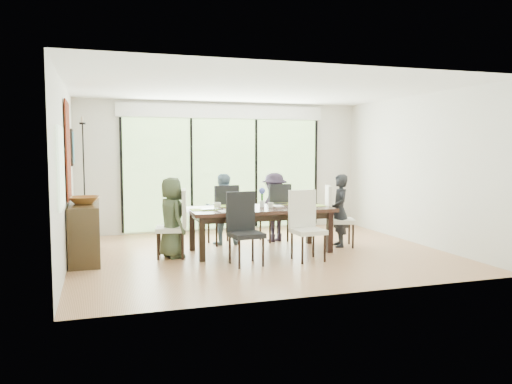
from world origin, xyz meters
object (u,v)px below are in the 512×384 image
object	(u,v)px
chair_far_left	(222,214)
person_far_left	(222,209)
chair_near_left	(246,229)
person_far_right	(274,207)
person_right_end	(340,211)
chair_right_end	(341,216)
person_left_end	(172,217)
bowl	(84,200)
chair_near_right	(308,226)
cup_a	(217,205)
laptop	(212,209)
sideboard	(85,231)
chair_far_right	(274,212)
cup_b	(271,205)
cup_c	(302,203)
table_top	(260,209)
chair_left_end	(170,223)
vase	(262,204)

from	to	relation	value
chair_far_left	person_far_left	size ratio (longest dim) A/B	0.85
chair_near_left	person_far_right	xyz separation A→B (m)	(1.05, 1.70, 0.09)
person_right_end	person_far_left	bearing A→B (deg)	-100.97
chair_right_end	chair_far_left	xyz separation A→B (m)	(-1.95, 0.85, 0.00)
person_left_end	bowl	xyz separation A→B (m)	(-1.32, 0.18, 0.30)
chair_near_right	cup_a	xyz separation A→B (m)	(-1.20, 1.02, 0.25)
laptop	chair_far_left	bearing A→B (deg)	54.07
person_left_end	sideboard	world-z (taller)	person_left_end
person_far_left	laptop	distance (m)	1.02
chair_far_right	person_right_end	bearing A→B (deg)	127.91
person_right_end	chair_right_end	bearing A→B (deg)	102.30
cup_b	chair_far_right	bearing A→B (deg)	67.17
chair_near_left	person_far_left	distance (m)	1.70
sideboard	bowl	distance (m)	0.51
person_left_end	sideboard	xyz separation A→B (m)	(-1.32, 0.28, -0.20)
chair_right_end	cup_b	size ratio (longest dim) A/B	11.00
chair_far_left	person_far_left	bearing A→B (deg)	80.42
chair_right_end	cup_b	bearing A→B (deg)	112.16
person_left_end	chair_far_right	bearing A→B (deg)	-82.21
chair_near_left	chair_near_right	bearing A→B (deg)	-6.69
person_far_right	cup_a	world-z (taller)	person_far_right
cup_c	bowl	xyz separation A→B (m)	(-3.60, 0.08, 0.15)
table_top	person_left_end	distance (m)	1.48
chair_far_right	sideboard	world-z (taller)	chair_far_right
person_right_end	cup_b	world-z (taller)	person_right_end
chair_left_end	chair_near_left	bearing A→B (deg)	59.50
person_left_end	person_far_right	bearing A→B (deg)	-82.69
cup_c	person_far_left	bearing A→B (deg)	149.72
chair_far_right	cup_c	xyz separation A→B (m)	(0.25, -0.75, 0.25)
person_left_end	person_right_end	world-z (taller)	same
chair_near_right	person_far_left	bearing A→B (deg)	116.03
chair_far_right	bowl	bearing A→B (deg)	1.62
chair_left_end	vase	bearing A→B (deg)	102.37
chair_left_end	cup_a	size ratio (longest dim) A/B	8.87
vase	laptop	world-z (taller)	vase
person_far_left	bowl	world-z (taller)	person_far_left
person_right_end	laptop	xyz separation A→B (m)	(-2.33, -0.10, 0.12)
chair_far_left	sideboard	size ratio (longest dim) A/B	0.70
chair_left_end	person_right_end	xyz separation A→B (m)	(2.98, 0.00, 0.09)
person_left_end	cup_b	world-z (taller)	person_left_end
person_left_end	cup_c	size ratio (longest dim) A/B	10.40
vase	cup_c	bearing A→B (deg)	3.81
table_top	bowl	bearing A→B (deg)	176.27
table_top	chair_far_left	world-z (taller)	chair_far_left
cup_c	person_left_end	bearing A→B (deg)	-177.49
chair_far_right	vase	xyz separation A→B (m)	(-0.50, -0.80, 0.26)
cup_a	bowl	distance (m)	2.10
chair_left_end	person_far_right	bearing A→B (deg)	122.56
person_far_right	cup_b	distance (m)	1.02
person_left_end	person_right_end	bearing A→B (deg)	-104.93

